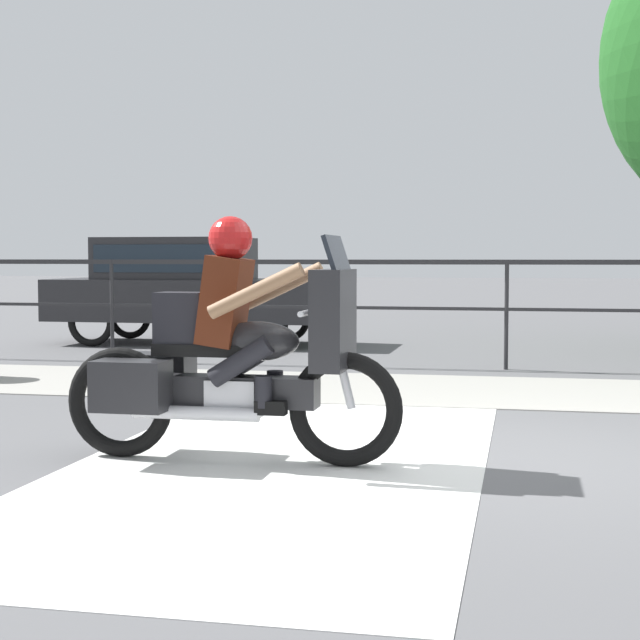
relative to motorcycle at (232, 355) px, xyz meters
The scene contains 6 objects.
ground_plane 1.87m from the motorcycle, 14.18° to the left, with size 120.00×120.00×0.00m, color #565659.
sidewalk_band 4.24m from the motorcycle, 66.30° to the left, with size 44.00×2.40×0.01m, color #99968E.
crosswalk_band 0.81m from the motorcycle, 34.45° to the left, with size 2.66×6.00×0.01m, color silver.
fence_railing 6.09m from the motorcycle, 73.97° to the left, with size 36.00×0.05×1.33m.
motorcycle is the anchor object (origin of this frame).
parked_car 9.06m from the motorcycle, 111.53° to the left, with size 4.39×1.63×1.67m.
Camera 1 is at (0.21, -6.60, 1.35)m, focal length 55.00 mm.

